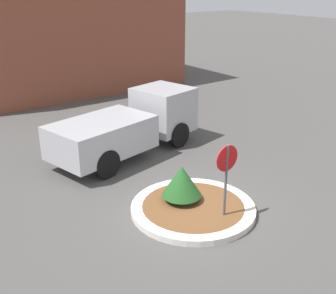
% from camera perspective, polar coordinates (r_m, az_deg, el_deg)
% --- Properties ---
extents(ground_plane, '(120.00, 120.00, 0.00)m').
position_cam_1_polar(ground_plane, '(12.25, 3.40, -8.63)').
color(ground_plane, '#514F4C').
extents(traffic_island, '(3.57, 3.57, 0.18)m').
position_cam_1_polar(traffic_island, '(12.21, 3.41, -8.27)').
color(traffic_island, silver).
rests_on(traffic_island, ground_plane).
extents(stop_sign, '(0.73, 0.07, 2.24)m').
position_cam_1_polar(stop_sign, '(11.18, 7.92, -2.97)').
color(stop_sign, '#4C4C51').
rests_on(stop_sign, ground_plane).
extents(island_shrub, '(1.16, 1.16, 1.07)m').
position_cam_1_polar(island_shrub, '(12.15, 1.88, -4.59)').
color(island_shrub, brown).
rests_on(island_shrub, traffic_island).
extents(utility_truck, '(6.32, 3.33, 2.19)m').
position_cam_1_polar(utility_truck, '(15.82, -5.15, 3.00)').
color(utility_truck, '#B2B2B7').
rests_on(utility_truck, ground_plane).
extents(storefront_building, '(12.72, 6.07, 6.68)m').
position_cam_1_polar(storefront_building, '(26.02, -13.43, 14.95)').
color(storefront_building, brown).
rests_on(storefront_building, ground_plane).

